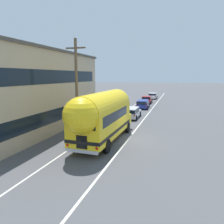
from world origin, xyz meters
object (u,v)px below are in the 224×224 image
utility_pole (77,87)px  car_fourth (153,96)px  car_second (143,103)px  car_lead (131,112)px  car_third (147,99)px  painted_bus (101,115)px

utility_pole → car_fourth: (2.82, 34.14, -3.69)m
car_second → car_fourth: size_ratio=1.06×
utility_pole → car_lead: (2.78, 9.72, -3.63)m
car_lead → car_third: size_ratio=0.98×
car_lead → car_third: 15.91m
painted_bus → car_third: (-0.08, 26.75, -1.57)m
utility_pole → car_lead: utility_pole is taller
car_second → utility_pole: bearing=-98.9°
car_lead → car_second: same height
painted_bus → car_lead: bearing=89.4°
utility_pole → car_lead: size_ratio=1.96×
utility_pole → painted_bus: bearing=-22.9°
painted_bus → car_fourth: painted_bus is taller
painted_bus → car_second: size_ratio=2.23×
car_second → car_third: same height
car_lead → painted_bus: bearing=-90.6°
utility_pole → car_fourth: 34.45m
utility_pole → painted_bus: (2.67, -1.13, -2.12)m
painted_bus → car_fourth: (0.14, 35.27, -1.57)m
painted_bus → car_third: 26.80m
utility_pole → car_third: bearing=84.2°
painted_bus → car_second: 19.82m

